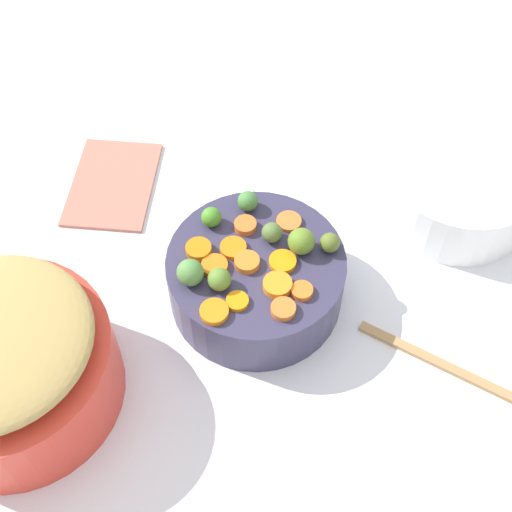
% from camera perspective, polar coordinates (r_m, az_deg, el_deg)
% --- Properties ---
extents(tabletop, '(2.40, 2.40, 0.02)m').
position_cam_1_polar(tabletop, '(1.04, 2.24, -3.29)').
color(tabletop, white).
rests_on(tabletop, ground).
extents(serving_bowl_carrots, '(0.25, 0.25, 0.09)m').
position_cam_1_polar(serving_bowl_carrots, '(0.99, 0.00, -1.87)').
color(serving_bowl_carrots, '#36334F').
rests_on(serving_bowl_carrots, tabletop).
extents(metal_pot, '(0.28, 0.28, 0.12)m').
position_cam_1_polar(metal_pot, '(0.96, -19.60, -8.95)').
color(metal_pot, red).
rests_on(metal_pot, tabletop).
extents(carrot_slice_0, '(0.04, 0.04, 0.01)m').
position_cam_1_polar(carrot_slice_0, '(0.91, -3.46, -4.60)').
color(carrot_slice_0, orange).
rests_on(carrot_slice_0, serving_bowl_carrots).
extents(carrot_slice_1, '(0.04, 0.04, 0.01)m').
position_cam_1_polar(carrot_slice_1, '(0.91, 2.26, -4.38)').
color(carrot_slice_1, orange).
rests_on(carrot_slice_1, serving_bowl_carrots).
extents(carrot_slice_2, '(0.04, 0.04, 0.01)m').
position_cam_1_polar(carrot_slice_2, '(0.93, 1.78, -2.39)').
color(carrot_slice_2, orange).
rests_on(carrot_slice_2, serving_bowl_carrots).
extents(carrot_slice_3, '(0.04, 0.04, 0.01)m').
position_cam_1_polar(carrot_slice_3, '(0.91, -1.54, -3.74)').
color(carrot_slice_3, orange).
rests_on(carrot_slice_3, serving_bowl_carrots).
extents(carrot_slice_4, '(0.04, 0.04, 0.01)m').
position_cam_1_polar(carrot_slice_4, '(0.92, 3.80, -2.88)').
color(carrot_slice_4, orange).
rests_on(carrot_slice_4, serving_bowl_carrots).
extents(carrot_slice_5, '(0.05, 0.05, 0.01)m').
position_cam_1_polar(carrot_slice_5, '(0.99, 2.72, 2.85)').
color(carrot_slice_5, orange).
rests_on(carrot_slice_5, serving_bowl_carrots).
extents(carrot_slice_6, '(0.03, 0.03, 0.01)m').
position_cam_1_polar(carrot_slice_6, '(0.99, -0.88, 2.54)').
color(carrot_slice_6, orange).
rests_on(carrot_slice_6, serving_bowl_carrots).
extents(carrot_slice_7, '(0.05, 0.05, 0.01)m').
position_cam_1_polar(carrot_slice_7, '(0.95, 2.26, -0.48)').
color(carrot_slice_7, orange).
rests_on(carrot_slice_7, serving_bowl_carrots).
extents(carrot_slice_8, '(0.05, 0.05, 0.01)m').
position_cam_1_polar(carrot_slice_8, '(0.96, -4.74, 0.55)').
color(carrot_slice_8, orange).
rests_on(carrot_slice_8, serving_bowl_carrots).
extents(carrot_slice_9, '(0.05, 0.05, 0.01)m').
position_cam_1_polar(carrot_slice_9, '(0.96, -1.88, 0.66)').
color(carrot_slice_9, orange).
rests_on(carrot_slice_9, serving_bowl_carrots).
extents(carrot_slice_10, '(0.05, 0.05, 0.01)m').
position_cam_1_polar(carrot_slice_10, '(0.95, -0.75, -0.50)').
color(carrot_slice_10, orange).
rests_on(carrot_slice_10, serving_bowl_carrots).
extents(carrot_slice_11, '(0.04, 0.04, 0.01)m').
position_cam_1_polar(carrot_slice_11, '(0.95, -3.43, -0.82)').
color(carrot_slice_11, orange).
rests_on(carrot_slice_11, serving_bowl_carrots).
extents(brussels_sprout_0, '(0.03, 0.03, 0.03)m').
position_cam_1_polar(brussels_sprout_0, '(0.92, -3.03, -1.93)').
color(brussels_sprout_0, '#5A812E').
rests_on(brussels_sprout_0, serving_bowl_carrots).
extents(brussels_sprout_1, '(0.03, 0.03, 0.03)m').
position_cam_1_polar(brussels_sprout_1, '(1.00, -0.68, 4.53)').
color(brussels_sprout_1, '#447E3A').
rests_on(brussels_sprout_1, serving_bowl_carrots).
extents(brussels_sprout_2, '(0.04, 0.04, 0.04)m').
position_cam_1_polar(brussels_sprout_2, '(0.95, 3.75, 1.22)').
color(brussels_sprout_2, olive).
rests_on(brussels_sprout_2, serving_bowl_carrots).
extents(brussels_sprout_3, '(0.03, 0.03, 0.03)m').
position_cam_1_polar(brussels_sprout_3, '(0.96, 6.09, 1.10)').
color(brussels_sprout_3, '#596C27').
rests_on(brussels_sprout_3, serving_bowl_carrots).
extents(brussels_sprout_4, '(0.03, 0.03, 0.03)m').
position_cam_1_polar(brussels_sprout_4, '(0.99, -3.70, 3.21)').
color(brussels_sprout_4, '#458925').
rests_on(brussels_sprout_4, serving_bowl_carrots).
extents(brussels_sprout_5, '(0.04, 0.04, 0.04)m').
position_cam_1_polar(brussels_sprout_5, '(0.93, -5.43, -1.36)').
color(brussels_sprout_5, '#528640').
rests_on(brussels_sprout_5, serving_bowl_carrots).
extents(brussels_sprout_6, '(0.03, 0.03, 0.03)m').
position_cam_1_polar(brussels_sprout_6, '(0.97, 1.32, 1.94)').
color(brussels_sprout_6, '#526C35').
rests_on(brussels_sprout_6, serving_bowl_carrots).
extents(wooden_spoon, '(0.08, 0.30, 0.01)m').
position_cam_1_polar(wooden_spoon, '(1.01, 19.66, -10.58)').
color(wooden_spoon, '#A88151').
rests_on(wooden_spoon, tabletop).
extents(casserole_dish, '(0.24, 0.24, 0.09)m').
position_cam_1_polar(casserole_dish, '(1.14, 16.32, 5.43)').
color(casserole_dish, white).
rests_on(casserole_dish, tabletop).
extents(dish_towel, '(0.22, 0.18, 0.01)m').
position_cam_1_polar(dish_towel, '(1.19, -11.70, 5.85)').
color(dish_towel, '#AF6F5D').
rests_on(dish_towel, tabletop).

